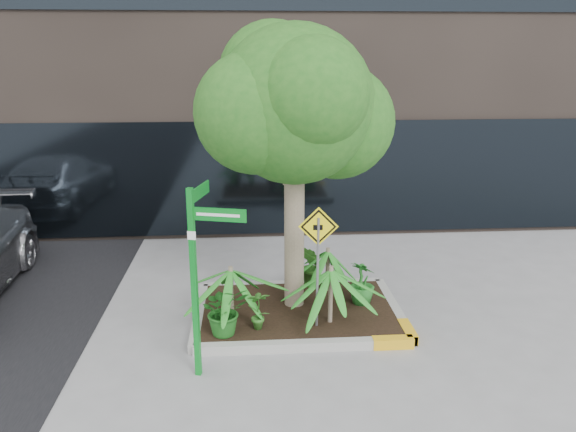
{
  "coord_description": "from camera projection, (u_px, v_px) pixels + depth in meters",
  "views": [
    {
      "loc": [
        -0.56,
        -8.03,
        4.15
      ],
      "look_at": [
        0.03,
        0.2,
        1.75
      ],
      "focal_mm": 35.0,
      "sensor_mm": 36.0,
      "label": 1
    }
  ],
  "objects": [
    {
      "name": "ground",
      "position": [
        287.0,
        325.0,
        8.89
      ],
      "size": [
        80.0,
        80.0,
        0.0
      ],
      "primitive_type": "plane",
      "color": "gray",
      "rests_on": "ground"
    },
    {
      "name": "planter",
      "position": [
        300.0,
        311.0,
        9.13
      ],
      "size": [
        3.35,
        2.36,
        0.15
      ],
      "color": "#9E9E99",
      "rests_on": "ground"
    },
    {
      "name": "tree",
      "position": [
        294.0,
        105.0,
        8.43
      ],
      "size": [
        3.1,
        2.75,
        4.66
      ],
      "color": "gray",
      "rests_on": "ground"
    },
    {
      "name": "palm_front",
      "position": [
        331.0,
        270.0,
        8.45
      ],
      "size": [
        1.03,
        1.03,
        1.15
      ],
      "color": "gray",
      "rests_on": "ground"
    },
    {
      "name": "palm_left",
      "position": [
        231.0,
        270.0,
        8.59
      ],
      "size": [
        0.97,
        0.97,
        1.07
      ],
      "color": "gray",
      "rests_on": "ground"
    },
    {
      "name": "palm_back",
      "position": [
        328.0,
        251.0,
        9.64
      ],
      "size": [
        0.88,
        0.88,
        0.98
      ],
      "color": "gray",
      "rests_on": "ground"
    },
    {
      "name": "shrub_a",
      "position": [
        225.0,
        310.0,
        8.21
      ],
      "size": [
        0.85,
        0.85,
        0.76
      ],
      "primitive_type": "imported",
      "rotation": [
        0.0,
        0.0,
        0.28
      ],
      "color": "#185518",
      "rests_on": "planter"
    },
    {
      "name": "shrub_b",
      "position": [
        362.0,
        282.0,
        9.23
      ],
      "size": [
        0.58,
        0.58,
        0.73
      ],
      "primitive_type": "imported",
      "rotation": [
        0.0,
        0.0,
        2.35
      ],
      "color": "#206D23",
      "rests_on": "planter"
    },
    {
      "name": "shrub_c",
      "position": [
        258.0,
        309.0,
        8.38
      ],
      "size": [
        0.35,
        0.35,
        0.63
      ],
      "primitive_type": "imported",
      "rotation": [
        0.0,
        0.0,
        3.2
      ],
      "color": "#2E6B21",
      "rests_on": "planter"
    },
    {
      "name": "shrub_d",
      "position": [
        312.0,
        266.0,
        9.87
      ],
      "size": [
        0.5,
        0.5,
        0.77
      ],
      "primitive_type": "imported",
      "rotation": [
        0.0,
        0.0,
        4.92
      ],
      "color": "#275E1B",
      "rests_on": "planter"
    },
    {
      "name": "street_sign_post",
      "position": [
        198.0,
        262.0,
        7.13
      ],
      "size": [
        0.74,
        0.88,
        2.57
      ],
      "rotation": [
        0.0,
        0.0,
        -0.25
      ],
      "color": "#0C8422",
      "rests_on": "ground"
    },
    {
      "name": "cattle_sign",
      "position": [
        318.0,
        248.0,
        8.16
      ],
      "size": [
        0.58,
        0.12,
        1.89
      ],
      "rotation": [
        0.0,
        0.0,
        -0.06
      ],
      "color": "slate",
      "rests_on": "ground"
    }
  ]
}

